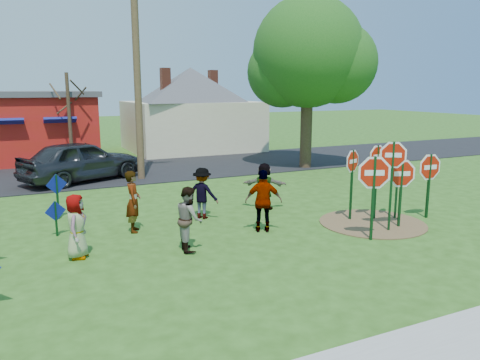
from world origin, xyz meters
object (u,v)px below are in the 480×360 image
(stop_sign_a, at_px, (374,180))
(leafy_tree, at_px, (310,58))
(suv, at_px, (81,161))
(person_a, at_px, (76,226))
(person_b, at_px, (133,201))
(utility_pole, at_px, (137,59))
(stop_sign_b, at_px, (377,163))
(stop_sign_d, at_px, (398,164))
(stop_sign_c, at_px, (393,165))

(stop_sign_a, bearing_deg, leafy_tree, 90.22)
(stop_sign_a, relative_size, leafy_tree, 0.29)
(suv, bearing_deg, person_a, 148.45)
(stop_sign_a, xyz_separation_m, person_b, (-5.64, 3.54, -0.78))
(person_b, height_order, utility_pole, utility_pole)
(stop_sign_b, relative_size, utility_pole, 0.24)
(utility_pole, bearing_deg, stop_sign_b, -62.77)
(leafy_tree, bearing_deg, suv, 174.11)
(person_a, relative_size, person_b, 0.89)
(stop_sign_d, relative_size, suv, 0.46)
(person_a, xyz_separation_m, suv, (1.35, 9.86, 0.14))
(person_a, relative_size, utility_pole, 0.16)
(person_b, bearing_deg, person_a, 146.55)
(stop_sign_c, relative_size, utility_pole, 0.27)
(person_a, relative_size, suv, 0.30)
(stop_sign_d, xyz_separation_m, person_a, (-9.48, 0.70, -0.97))
(stop_sign_b, distance_m, utility_pole, 11.50)
(stop_sign_b, distance_m, person_b, 7.45)
(stop_sign_a, xyz_separation_m, stop_sign_c, (1.01, 0.41, 0.25))
(stop_sign_b, bearing_deg, person_a, 167.98)
(person_b, relative_size, leafy_tree, 0.21)
(stop_sign_a, bearing_deg, stop_sign_d, 57.31)
(stop_sign_d, bearing_deg, leafy_tree, 39.75)
(stop_sign_a, bearing_deg, person_b, 173.48)
(person_b, bearing_deg, utility_pole, -0.35)
(stop_sign_a, distance_m, leafy_tree, 12.47)
(person_a, distance_m, leafy_tree, 15.92)
(stop_sign_c, xyz_separation_m, person_b, (-6.66, 3.13, -1.04))
(stop_sign_a, height_order, leafy_tree, leafy_tree)
(stop_sign_d, distance_m, person_b, 8.11)
(person_b, bearing_deg, stop_sign_c, -100.26)
(stop_sign_a, relative_size, utility_pole, 0.24)
(stop_sign_a, distance_m, stop_sign_d, 2.47)
(suv, height_order, utility_pole, utility_pole)
(stop_sign_d, height_order, suv, stop_sign_d)
(stop_sign_c, xyz_separation_m, leafy_tree, (4.07, 10.31, 3.61))
(stop_sign_c, bearing_deg, person_a, -160.12)
(stop_sign_c, distance_m, leafy_tree, 11.65)
(stop_sign_b, height_order, person_a, stop_sign_b)
(stop_sign_c, bearing_deg, utility_pole, 143.27)
(utility_pole, bearing_deg, stop_sign_c, -67.36)
(stop_sign_a, height_order, person_a, stop_sign_a)
(person_b, height_order, suv, suv)
(stop_sign_c, bearing_deg, leafy_tree, 99.11)
(utility_pole, bearing_deg, leafy_tree, -3.79)
(stop_sign_c, bearing_deg, person_b, -174.57)
(person_b, bearing_deg, stop_sign_b, -90.61)
(leafy_tree, bearing_deg, stop_sign_a, -115.35)
(stop_sign_d, bearing_deg, stop_sign_b, 124.71)
(stop_sign_b, xyz_separation_m, leafy_tree, (3.60, 9.16, 3.74))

